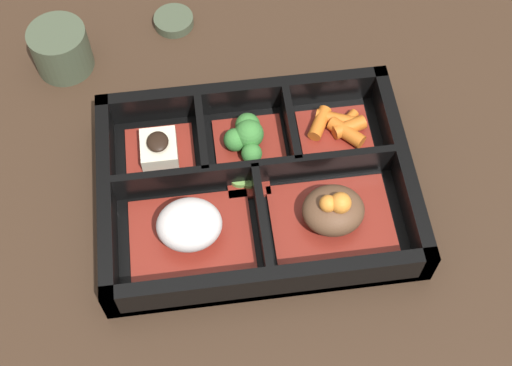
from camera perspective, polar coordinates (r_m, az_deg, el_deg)
ground_plane at (r=0.75m, az=0.00°, el=-0.97°), size 3.00×3.00×0.00m
bento_base at (r=0.74m, az=0.00°, el=-0.78°), size 0.32×0.23×0.01m
bento_rim at (r=0.73m, az=-0.05°, el=0.16°), size 0.32×0.23×0.05m
bowl_stew at (r=0.71m, az=6.17°, el=-2.37°), size 0.12×0.09×0.05m
bowl_rice at (r=0.70m, az=-5.32°, el=-3.58°), size 0.12×0.09×0.05m
bowl_carrots at (r=0.77m, az=6.52°, el=4.26°), size 0.08×0.07×0.02m
bowl_greens at (r=0.76m, az=-0.87°, el=3.61°), size 0.07×0.07×0.04m
bowl_tofu at (r=0.76m, az=-7.73°, el=2.59°), size 0.07×0.07×0.03m
bowl_pickles at (r=0.74m, az=-0.78°, el=0.23°), size 0.04×0.04×0.01m
tea_cup at (r=0.86m, az=-15.36°, el=10.35°), size 0.07×0.07×0.06m
sauce_dish at (r=0.89m, az=-6.60°, el=12.79°), size 0.05×0.05×0.01m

